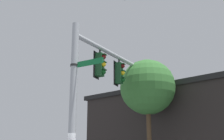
{
  "coord_description": "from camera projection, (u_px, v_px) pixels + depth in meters",
  "views": [
    {
      "loc": [
        9.35,
        5.5,
        1.89
      ],
      "look_at": [
        -2.76,
        0.44,
        5.57
      ],
      "focal_mm": 46.17,
      "sensor_mm": 36.0,
      "label": 1
    }
  ],
  "objects": [
    {
      "name": "traffic_light_nearest_pole",
      "position": [
        100.0,
        65.0,
        12.78
      ],
      "size": [
        0.54,
        0.49,
        1.31
      ],
      "color": "black"
    },
    {
      "name": "storefront_building",
      "position": [
        197.0,
        134.0,
        17.56
      ],
      "size": [
        10.5,
        15.48,
        5.71
      ],
      "color": "#282321",
      "rests_on": "ground"
    },
    {
      "name": "traffic_light_mid_inner",
      "position": [
        119.0,
        73.0,
        14.17
      ],
      "size": [
        0.54,
        0.49,
        1.31
      ],
      "color": "black"
    },
    {
      "name": "mast_arm",
      "position": [
        113.0,
        54.0,
        13.9
      ],
      "size": [
        5.67,
        1.1,
        0.21
      ],
      "primitive_type": "cylinder",
      "rotation": [
        0.0,
        1.57,
        2.98
      ],
      "color": "#ADB2B7"
    },
    {
      "name": "street_name_sign",
      "position": [
        82.0,
        64.0,
        11.03
      ],
      "size": [
        0.39,
        1.49,
        0.22
      ],
      "color": "#147238"
    },
    {
      "name": "signal_pole",
      "position": [
        73.0,
        108.0,
        10.77
      ],
      "size": [
        0.28,
        0.28,
        6.87
      ],
      "primitive_type": "cylinder",
      "color": "#ADB2B7",
      "rests_on": "ground"
    },
    {
      "name": "traffic_light_mid_outer",
      "position": [
        135.0,
        80.0,
        15.57
      ],
      "size": [
        0.54,
        0.49,
        1.31
      ],
      "color": "black"
    },
    {
      "name": "tree_by_storefront",
      "position": [
        148.0,
        87.0,
        15.81
      ],
      "size": [
        3.04,
        3.04,
        6.79
      ],
      "color": "#4C3823",
      "rests_on": "ground"
    }
  ]
}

